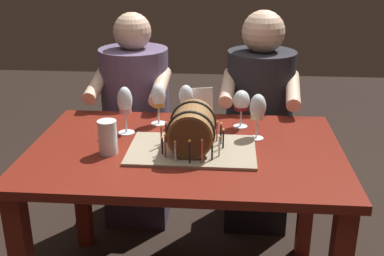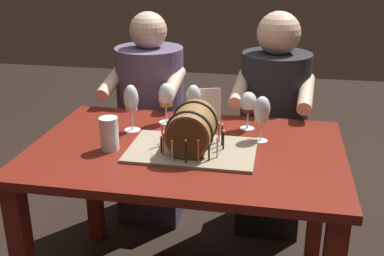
% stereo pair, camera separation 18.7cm
% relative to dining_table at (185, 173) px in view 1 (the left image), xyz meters
% --- Properties ---
extents(dining_table, '(1.27, 0.84, 0.74)m').
position_rel_dining_table_xyz_m(dining_table, '(0.00, 0.00, 0.00)').
color(dining_table, maroon).
rests_on(dining_table, ground).
extents(barrel_cake, '(0.50, 0.33, 0.19)m').
position_rel_dining_table_xyz_m(barrel_cake, '(0.03, -0.04, 0.20)').
color(barrel_cake, gray).
rests_on(barrel_cake, dining_table).
extents(wine_glass_rose, '(0.07, 0.07, 0.21)m').
position_rel_dining_table_xyz_m(wine_glass_rose, '(-0.27, 0.14, 0.26)').
color(wine_glass_rose, white).
rests_on(wine_glass_rose, dining_table).
extents(wine_glass_empty, '(0.06, 0.06, 0.19)m').
position_rel_dining_table_xyz_m(wine_glass_empty, '(-0.02, 0.27, 0.25)').
color(wine_glass_empty, white).
rests_on(wine_glass_empty, dining_table).
extents(wine_glass_amber, '(0.07, 0.07, 0.19)m').
position_rel_dining_table_xyz_m(wine_glass_amber, '(-0.15, 0.26, 0.24)').
color(wine_glass_amber, white).
rests_on(wine_glass_amber, dining_table).
extents(wine_glass_white, '(0.07, 0.07, 0.20)m').
position_rel_dining_table_xyz_m(wine_glass_white, '(0.29, 0.12, 0.25)').
color(wine_glass_white, white).
rests_on(wine_glass_white, dining_table).
extents(wine_glass_red, '(0.07, 0.07, 0.17)m').
position_rel_dining_table_xyz_m(wine_glass_red, '(0.23, 0.25, 0.23)').
color(wine_glass_red, white).
rests_on(wine_glass_red, dining_table).
extents(beer_pint, '(0.08, 0.08, 0.14)m').
position_rel_dining_table_xyz_m(beer_pint, '(-0.30, -0.08, 0.18)').
color(beer_pint, white).
rests_on(beer_pint, dining_table).
extents(menu_card, '(0.11, 0.06, 0.16)m').
position_rel_dining_table_xyz_m(menu_card, '(0.05, 0.31, 0.20)').
color(menu_card, silver).
rests_on(menu_card, dining_table).
extents(person_seated_left, '(0.41, 0.48, 1.19)m').
position_rel_dining_table_xyz_m(person_seated_left, '(-0.34, 0.67, -0.06)').
color(person_seated_left, '#372D40').
rests_on(person_seated_left, ground).
extents(person_seated_right, '(0.41, 0.49, 1.21)m').
position_rel_dining_table_xyz_m(person_seated_right, '(0.34, 0.67, -0.05)').
color(person_seated_right, black).
rests_on(person_seated_right, ground).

